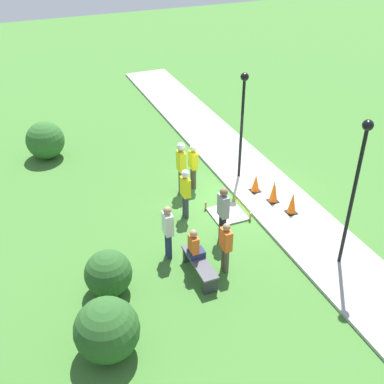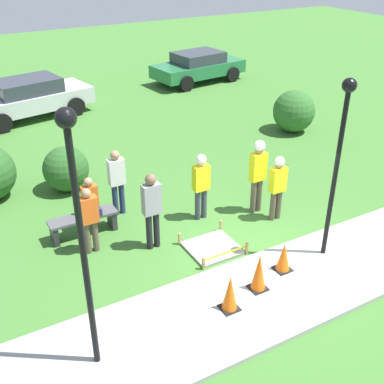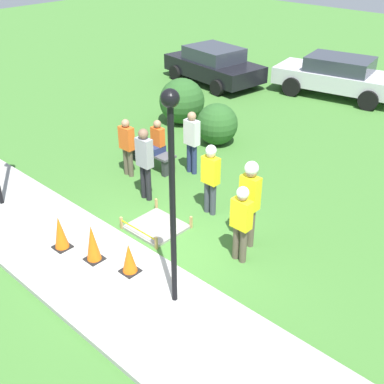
% 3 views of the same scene
% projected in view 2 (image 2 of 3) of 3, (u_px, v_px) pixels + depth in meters
% --- Properties ---
extents(ground_plane, '(60.00, 60.00, 0.00)m').
position_uv_depth(ground_plane, '(256.00, 256.00, 10.62)').
color(ground_plane, '#3D702D').
extents(sidewalk, '(28.00, 2.33, 0.10)m').
position_uv_depth(sidewalk, '(291.00, 284.00, 9.70)').
color(sidewalk, '#9E9E99').
rests_on(sidewalk, ground_plane).
extents(wet_concrete_patch, '(1.17, 1.12, 0.30)m').
position_uv_depth(wet_concrete_patch, '(213.00, 248.00, 10.85)').
color(wet_concrete_patch, gray).
rests_on(wet_concrete_patch, ground_plane).
extents(traffic_cone_near_patch, '(0.34, 0.34, 0.75)m').
position_uv_depth(traffic_cone_near_patch, '(230.00, 293.00, 8.83)').
color(traffic_cone_near_patch, black).
rests_on(traffic_cone_near_patch, sidewalk).
extents(traffic_cone_far_patch, '(0.34, 0.34, 0.81)m').
position_uv_depth(traffic_cone_far_patch, '(259.00, 272.00, 9.32)').
color(traffic_cone_far_patch, black).
rests_on(traffic_cone_far_patch, sidewalk).
extents(traffic_cone_sidewalk_edge, '(0.34, 0.34, 0.64)m').
position_uv_depth(traffic_cone_sidewalk_edge, '(284.00, 257.00, 9.89)').
color(traffic_cone_sidewalk_edge, black).
rests_on(traffic_cone_sidewalk_edge, sidewalk).
extents(park_bench, '(1.60, 0.44, 0.51)m').
position_uv_depth(park_bench, '(83.00, 222.00, 11.22)').
color(park_bench, '#2D2D33').
rests_on(park_bench, ground_plane).
extents(person_seated_on_bench, '(0.36, 0.44, 0.89)m').
position_uv_depth(person_seated_on_bench, '(90.00, 199.00, 11.12)').
color(person_seated_on_bench, navy).
rests_on(person_seated_on_bench, park_bench).
extents(worker_supervisor, '(0.40, 0.24, 1.69)m').
position_uv_depth(worker_supervisor, '(278.00, 183.00, 11.55)').
color(worker_supervisor, brown).
rests_on(worker_supervisor, ground_plane).
extents(worker_assistant, '(0.40, 0.25, 1.73)m').
position_uv_depth(worker_assistant, '(201.00, 181.00, 11.56)').
color(worker_assistant, '#383D47').
rests_on(worker_assistant, ground_plane).
extents(worker_trainee, '(0.40, 0.28, 1.95)m').
position_uv_depth(worker_trainee, '(258.00, 169.00, 11.77)').
color(worker_trainee, brown).
rests_on(worker_trainee, ground_plane).
extents(bystander_in_orange_shirt, '(0.40, 0.22, 1.59)m').
position_uv_depth(bystander_in_orange_shirt, '(89.00, 217.00, 10.37)').
color(bystander_in_orange_shirt, brown).
rests_on(bystander_in_orange_shirt, ground_plane).
extents(bystander_in_gray_shirt, '(0.40, 0.23, 1.73)m').
position_uv_depth(bystander_in_gray_shirt, '(117.00, 179.00, 11.77)').
color(bystander_in_gray_shirt, navy).
rests_on(bystander_in_gray_shirt, ground_plane).
extents(bystander_in_white_shirt, '(0.40, 0.24, 1.84)m').
position_uv_depth(bystander_in_white_shirt, '(152.00, 207.00, 10.44)').
color(bystander_in_white_shirt, black).
rests_on(bystander_in_white_shirt, ground_plane).
extents(lamppost_near, '(0.28, 0.28, 3.88)m').
position_uv_depth(lamppost_near, '(340.00, 146.00, 9.37)').
color(lamppost_near, black).
rests_on(lamppost_near, sidewalk).
extents(lamppost_far, '(0.28, 0.28, 4.33)m').
position_uv_depth(lamppost_far, '(78.00, 215.00, 6.59)').
color(lamppost_far, black).
rests_on(lamppost_far, sidewalk).
extents(parked_car_silver, '(4.91, 2.67, 1.49)m').
position_uv_depth(parked_car_silver, '(28.00, 97.00, 18.20)').
color(parked_car_silver, '#BCBCC1').
rests_on(parked_car_silver, ground_plane).
extents(parked_car_green, '(4.53, 2.45, 1.40)m').
position_uv_depth(parked_car_green, '(198.00, 66.00, 22.60)').
color(parked_car_green, '#236B3D').
rests_on(parked_car_green, ground_plane).
extents(shrub_rounded_near, '(1.48, 1.48, 1.48)m').
position_uv_depth(shrub_rounded_near, '(294.00, 111.00, 16.95)').
color(shrub_rounded_near, '#2D6028').
rests_on(shrub_rounded_near, ground_plane).
extents(shrub_rounded_mid, '(1.25, 1.25, 1.25)m').
position_uv_depth(shrub_rounded_mid, '(66.00, 169.00, 13.09)').
color(shrub_rounded_mid, '#285623').
rests_on(shrub_rounded_mid, ground_plane).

